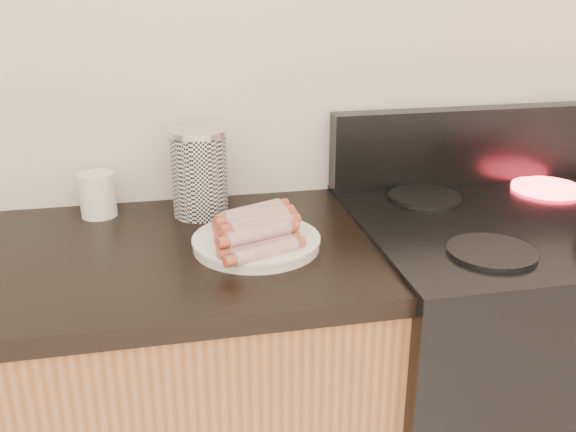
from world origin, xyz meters
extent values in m
cube|color=silver|center=(0.00, 2.00, 1.30)|extent=(4.00, 0.04, 2.60)
cube|color=black|center=(0.78, 1.68, 0.45)|extent=(0.76, 0.65, 0.90)
cube|color=black|center=(0.78, 1.68, 0.91)|extent=(0.76, 0.65, 0.01)
cube|color=black|center=(0.78, 1.96, 1.01)|extent=(0.76, 0.06, 0.20)
cylinder|color=black|center=(0.61, 1.51, 0.92)|extent=(0.18, 0.18, 0.01)
cylinder|color=black|center=(0.61, 1.84, 0.92)|extent=(0.18, 0.18, 0.01)
cylinder|color=#FF1E2D|center=(0.95, 1.84, 0.92)|extent=(0.18, 0.18, 0.01)
cylinder|color=white|center=(0.15, 1.66, 0.91)|extent=(0.34, 0.34, 0.02)
cylinder|color=maroon|center=(0.15, 1.56, 0.93)|extent=(0.14, 0.07, 0.03)
cylinder|color=maroon|center=(0.15, 1.59, 0.93)|extent=(0.14, 0.07, 0.03)
cylinder|color=maroon|center=(0.15, 1.63, 0.93)|extent=(0.14, 0.07, 0.03)
cylinder|color=maroon|center=(0.15, 1.66, 0.93)|extent=(0.14, 0.07, 0.03)
cylinder|color=maroon|center=(0.15, 1.69, 0.93)|extent=(0.14, 0.07, 0.03)
cylinder|color=maroon|center=(0.15, 1.72, 0.93)|extent=(0.14, 0.07, 0.03)
cylinder|color=maroon|center=(0.15, 1.75, 0.93)|extent=(0.14, 0.07, 0.03)
cylinder|color=maroon|center=(0.15, 1.59, 0.96)|extent=(0.14, 0.07, 0.03)
cylinder|color=maroon|center=(0.15, 1.63, 0.96)|extent=(0.14, 0.07, 0.03)
cylinder|color=maroon|center=(0.15, 1.66, 0.96)|extent=(0.14, 0.07, 0.03)
cylinder|color=maroon|center=(0.15, 1.69, 0.96)|extent=(0.14, 0.07, 0.03)
cylinder|color=maroon|center=(0.15, 1.72, 0.96)|extent=(0.14, 0.07, 0.03)
cylinder|color=white|center=(0.06, 1.88, 1.00)|extent=(0.13, 0.13, 0.19)
cylinder|color=silver|center=(0.06, 1.88, 1.10)|extent=(0.13, 0.13, 0.01)
cylinder|color=white|center=(-0.18, 1.92, 0.95)|extent=(0.11, 0.11, 0.10)
camera|label=1|loc=(-0.03, 0.43, 1.45)|focal=40.00mm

